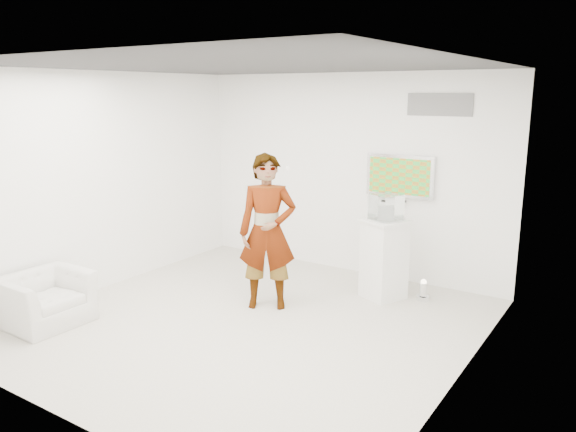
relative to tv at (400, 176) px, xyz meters
The scene contains 10 objects.
room 2.59m from the tv, 109.13° to the right, with size 5.01×5.01×3.00m.
tv is the anchor object (origin of this frame).
logo_decal 1.12m from the tv, ahead, with size 0.90×0.02×0.30m, color slate.
person 2.20m from the tv, 117.44° to the right, with size 0.72×0.47×1.98m, color silver.
armchair 4.93m from the tv, 127.16° to the right, with size 0.94×0.82×0.61m, color silver.
pedestal 1.28m from the tv, 80.14° to the right, with size 0.52×0.52×1.08m, color white.
floor_uplight 1.65m from the tv, 42.83° to the right, with size 0.17×0.17×0.27m, color white.
vitrine 0.84m from the tv, 80.14° to the right, with size 0.34×0.34×0.34m, color white.
console 0.87m from the tv, 80.14° to the right, with size 0.05×0.15×0.20m, color white.
wii_remote 1.85m from the tv, 117.39° to the right, with size 0.03×0.13×0.03m, color white.
Camera 1 is at (3.85, -5.04, 2.72)m, focal length 35.00 mm.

